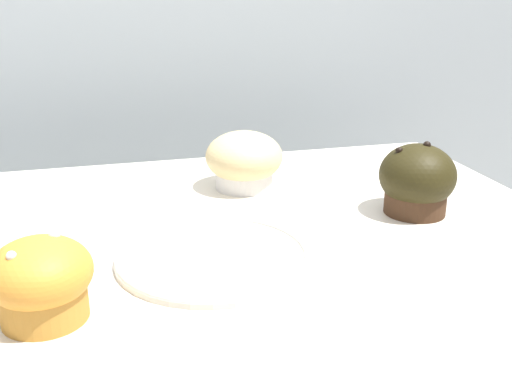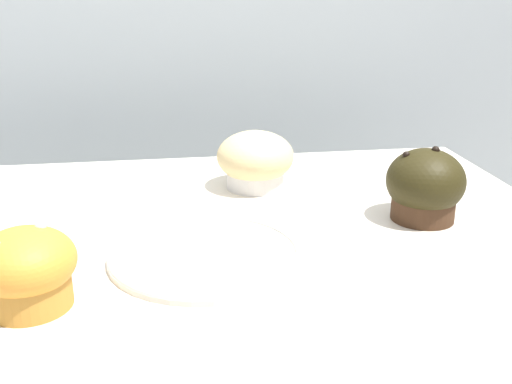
{
  "view_description": "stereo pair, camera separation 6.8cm",
  "coord_description": "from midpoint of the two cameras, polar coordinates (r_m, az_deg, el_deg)",
  "views": [
    {
      "loc": [
        -0.04,
        -0.6,
        1.2
      ],
      "look_at": [
        0.13,
        0.02,
        0.97
      ],
      "focal_mm": 42.0,
      "sensor_mm": 36.0,
      "label": 1
    },
    {
      "loc": [
        0.03,
        -0.61,
        1.2
      ],
      "look_at": [
        0.13,
        0.02,
        0.97
      ],
      "focal_mm": 42.0,
      "sensor_mm": 36.0,
      "label": 2
    }
  ],
  "objects": [
    {
      "name": "muffin_back_left",
      "position": [
        0.55,
        -17.74,
        -7.08
      ],
      "size": [
        0.09,
        0.09,
        0.08
      ],
      "color": "#C18231",
      "rests_on": "display_counter"
    },
    {
      "name": "serving_plate",
      "position": [
        0.62,
        -1.69,
        -5.95
      ],
      "size": [
        0.2,
        0.2,
        0.01
      ],
      "color": "beige",
      "rests_on": "display_counter"
    },
    {
      "name": "muffin_back_right",
      "position": [
        0.74,
        18.34,
        0.45
      ],
      "size": [
        0.09,
        0.09,
        0.09
      ],
      "color": "#402818",
      "rests_on": "display_counter"
    },
    {
      "name": "muffin_front_center",
      "position": [
        0.82,
        2.31,
        2.99
      ],
      "size": [
        0.11,
        0.11,
        0.08
      ],
      "color": "white",
      "rests_on": "display_counter"
    },
    {
      "name": "wall_back",
      "position": [
        1.24,
        -8.29,
        5.75
      ],
      "size": [
        3.2,
        0.1,
        1.8
      ],
      "primitive_type": "cube",
      "color": "#A8B2B7",
      "rests_on": "ground"
    }
  ]
}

